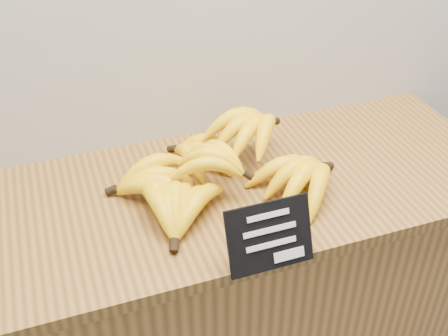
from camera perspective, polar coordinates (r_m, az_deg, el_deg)
The scene contains 4 objects.
counter at distance 1.64m, azimuth -0.61°, elevation -15.43°, with size 1.49×0.50×0.90m, color #A87436.
counter_top at distance 1.32m, azimuth -0.73°, elevation -2.54°, with size 1.41×0.54×0.03m, color olive.
chalkboard_sign at distance 1.09m, azimuth 4.67°, elevation -6.93°, with size 0.17×0.01×0.14m, color black.
banana_pile at distance 1.28m, azimuth -0.31°, elevation -0.21°, with size 0.53×0.38×0.12m.
Camera 1 is at (-0.18, 1.77, 1.72)m, focal length 45.00 mm.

